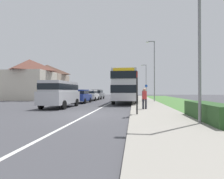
% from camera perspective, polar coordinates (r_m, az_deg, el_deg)
% --- Properties ---
extents(ground_plane, '(120.00, 120.00, 0.00)m').
position_cam_1_polar(ground_plane, '(11.01, -7.85, -8.10)').
color(ground_plane, '#424247').
extents(lane_marking_centre, '(0.14, 60.00, 0.01)m').
position_cam_1_polar(lane_marking_centre, '(18.81, -1.54, -4.92)').
color(lane_marking_centre, silver).
rests_on(lane_marking_centre, ground_plane).
extents(pavement_near_side, '(3.20, 68.00, 0.12)m').
position_cam_1_polar(pavement_near_side, '(16.66, 11.88, -5.29)').
color(pavement_near_side, gray).
rests_on(pavement_near_side, ground_plane).
extents(grass_verge_seaward, '(6.00, 68.00, 0.08)m').
position_cam_1_polar(grass_verge_seaward, '(17.55, 26.07, -5.07)').
color(grass_verge_seaward, '#477538').
rests_on(grass_verge_seaward, ground_plane).
extents(roadside_hedge, '(1.10, 4.20, 0.90)m').
position_cam_1_polar(roadside_hedge, '(9.29, 29.31, -6.66)').
color(roadside_hedge, '#2D5128').
rests_on(roadside_hedge, ground_plane).
extents(double_decker_bus, '(2.80, 10.23, 3.70)m').
position_cam_1_polar(double_decker_bus, '(21.62, 4.58, 1.33)').
color(double_decker_bus, '#BCBCC1').
rests_on(double_decker_bus, ground_plane).
extents(parked_van_silver, '(2.11, 4.95, 2.28)m').
position_cam_1_polar(parked_van_silver, '(16.07, -16.46, -0.84)').
color(parked_van_silver, '#B7B7BC').
rests_on(parked_van_silver, ground_plane).
extents(parked_car_blue, '(1.90, 4.03, 1.62)m').
position_cam_1_polar(parked_car_blue, '(21.51, -10.17, -1.98)').
color(parked_car_blue, navy).
rests_on(parked_car_blue, ground_plane).
extents(parked_car_white, '(1.97, 3.92, 1.60)m').
position_cam_1_polar(parked_car_white, '(26.60, -6.89, -1.72)').
color(parked_car_white, silver).
rests_on(parked_car_white, ground_plane).
extents(parked_car_grey, '(1.97, 4.45, 1.70)m').
position_cam_1_polar(parked_car_grey, '(31.39, -4.80, -1.44)').
color(parked_car_grey, slate).
rests_on(parked_car_grey, ground_plane).
extents(pedestrian_at_stop, '(0.34, 0.34, 1.67)m').
position_cam_1_polar(pedestrian_at_stop, '(13.28, 10.55, -2.56)').
color(pedestrian_at_stop, '#23232D').
rests_on(pedestrian_at_stop, ground_plane).
extents(pedestrian_walking_away, '(0.34, 0.34, 1.67)m').
position_cam_1_polar(pedestrian_walking_away, '(23.98, 10.16, -1.63)').
color(pedestrian_walking_away, '#23232D').
rests_on(pedestrian_walking_away, ground_plane).
extents(bus_stop_sign, '(0.09, 0.52, 2.60)m').
position_cam_1_polar(bus_stop_sign, '(10.17, 8.15, -0.03)').
color(bus_stop_sign, black).
rests_on(bus_stop_sign, ground_plane).
extents(cycle_route_sign, '(0.44, 0.08, 2.52)m').
position_cam_1_polar(cycle_route_sign, '(29.42, 11.09, -0.53)').
color(cycle_route_sign, slate).
rests_on(cycle_route_sign, ground_plane).
extents(street_lamp_near, '(1.14, 0.20, 7.58)m').
position_cam_1_polar(street_lamp_near, '(8.57, 25.93, 19.22)').
color(street_lamp_near, slate).
rests_on(street_lamp_near, ground_plane).
extents(street_lamp_mid, '(1.14, 0.20, 7.93)m').
position_cam_1_polar(street_lamp_mid, '(23.42, 13.40, 7.05)').
color(street_lamp_mid, slate).
rests_on(street_lamp_mid, ground_plane).
extents(street_lamp_far, '(1.14, 0.20, 7.14)m').
position_cam_1_polar(street_lamp_far, '(38.64, 10.89, 3.47)').
color(street_lamp_far, slate).
rests_on(street_lamp_far, ground_plane).
extents(house_terrace_far_side, '(6.87, 11.57, 6.60)m').
position_cam_1_polar(house_terrace_far_side, '(33.90, -22.70, 2.67)').
color(house_terrace_far_side, beige).
rests_on(house_terrace_far_side, ground_plane).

